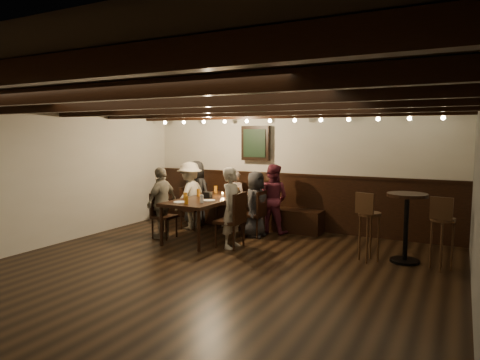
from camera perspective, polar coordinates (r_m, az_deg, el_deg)
The scene contains 27 objects.
room at distance 7.73m, azimuth 1.75°, elevation -0.27°, with size 7.00×7.00×7.00m.
dining_table at distance 8.03m, azimuth -4.16°, elevation -2.84°, with size 0.91×1.99×0.74m.
chair_left_near at distance 8.87m, azimuth -6.52°, elevation -4.79°, with size 0.39×0.39×0.86m.
chair_left_far at distance 8.16m, azimuth -10.13°, elevation -5.81°, with size 0.39×0.39×0.85m.
chair_right_near at distance 8.15m, azimuth 1.86°, elevation -5.68°, with size 0.40×0.40×0.87m.
chair_right_far at distance 7.36m, azimuth -1.25°, elevation -6.76°, with size 0.44×0.44×0.95m.
person_bench_left at distance 9.27m, azimuth -5.90°, elevation -1.67°, with size 0.67×0.44×1.37m, color #232426.
person_bench_centre at distance 8.94m, azimuth -0.56°, elevation -2.52°, with size 0.43×0.28×1.18m, color gray.
person_bench_right at distance 8.40m, azimuth 4.35°, elevation -2.49°, with size 0.66×0.51×1.36m, color maroon.
person_left_near at distance 8.81m, azimuth -6.72°, elevation -2.05°, with size 0.89×0.51×1.38m, color #B7B09B.
person_left_far at distance 8.10m, azimuth -10.36°, elevation -2.96°, with size 0.78×0.33×1.33m, color gray.
person_right_near at distance 8.07m, azimuth 2.07°, elevation -3.23°, with size 0.61×0.40×1.24m, color #272729.
person_right_far at distance 7.27m, azimuth -1.05°, elevation -3.71°, with size 0.50×0.33×1.38m, color #ADA593.
pint_a at distance 8.75m, azimuth -3.27°, elevation -1.24°, with size 0.07×0.07×0.14m, color #BF7219.
pint_b at distance 8.44m, azimuth -0.37°, elevation -1.49°, with size 0.07×0.07×0.14m, color #BF7219.
pint_c at distance 8.26m, azimuth -5.56°, elevation -1.69°, with size 0.07×0.07×0.14m, color #BF7219.
pint_d at distance 8.03m, azimuth -1.59°, elevation -1.88°, with size 0.07×0.07×0.14m, color silver.
pint_e at distance 7.77m, azimuth -7.31°, elevation -2.20°, with size 0.07×0.07×0.14m, color #BF7219.
pint_f at distance 7.45m, azimuth -5.12°, elevation -2.52°, with size 0.07×0.07×0.14m, color silver.
pint_g at distance 7.33m, azimuth -7.18°, elevation -2.69°, with size 0.07×0.07×0.14m, color #BF7219.
plate_near at distance 7.53m, azimuth -7.98°, elevation -2.94°, with size 0.24×0.24×0.01m, color white.
plate_far at distance 7.68m, azimuth -4.22°, elevation -2.73°, with size 0.24×0.24×0.01m, color white.
condiment_caddy at distance 7.97m, azimuth -4.36°, elevation -2.03°, with size 0.15×0.10×0.12m, color black.
candle at distance 8.21m, azimuth -2.34°, elevation -2.03°, with size 0.05×0.05×0.05m, color beige.
high_top_table at distance 6.90m, azimuth 21.30°, elevation -4.65°, with size 0.59×0.59×1.05m.
bar_stool_left at distance 6.83m, azimuth 16.79°, elevation -7.12°, with size 0.36×0.38×1.07m.
bar_stool_right at distance 6.77m, azimuth 25.29°, elevation -7.55°, with size 0.34×0.36×1.07m.
Camera 1 is at (3.06, -4.70, 1.92)m, focal length 32.00 mm.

